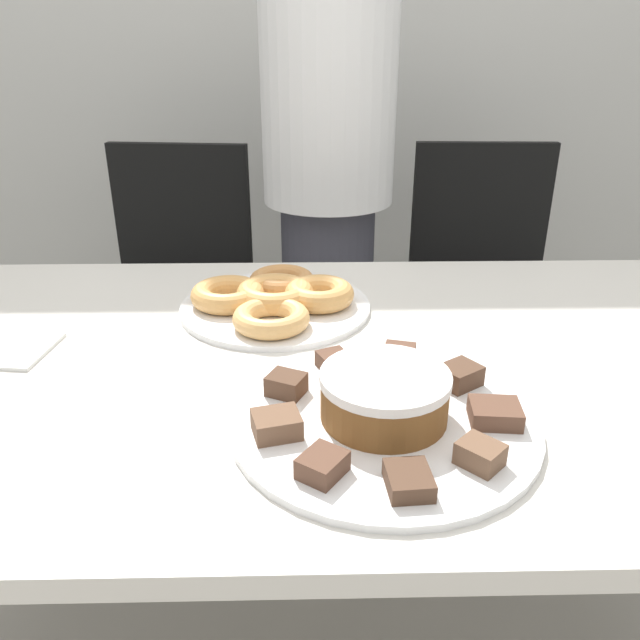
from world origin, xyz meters
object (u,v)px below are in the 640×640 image
object	(u,v)px
frosted_cake	(384,395)
napkin	(1,349)
office_chair_left	(176,321)
office_chair_right	(481,318)
plate_cake	(383,420)
plate_donuts	(275,307)
person_standing	(328,182)

from	to	relation	value
frosted_cake	napkin	size ratio (longest dim) A/B	0.97
office_chair_left	office_chair_right	distance (m)	0.88
plate_cake	napkin	xyz separation A→B (m)	(-0.56, 0.21, -0.00)
office_chair_left	plate_donuts	xyz separation A→B (m)	(0.32, -0.63, 0.31)
office_chair_right	napkin	world-z (taller)	office_chair_right
office_chair_right	napkin	xyz separation A→B (m)	(-0.97, -0.78, 0.31)
plate_cake	frosted_cake	world-z (taller)	frosted_cake
frosted_cake	plate_cake	bearing A→B (deg)	0.00
person_standing	plate_cake	bearing A→B (deg)	-88.03
office_chair_right	plate_donuts	size ratio (longest dim) A/B	2.74
office_chair_left	plate_cake	distance (m)	1.13
plate_cake	napkin	world-z (taller)	plate_cake
person_standing	plate_donuts	distance (m)	0.66
frosted_cake	napkin	xyz separation A→B (m)	(-0.56, 0.21, -0.04)
plate_donuts	frosted_cake	xyz separation A→B (m)	(0.15, -0.36, 0.04)
office_chair_left	napkin	distance (m)	0.84
frosted_cake	person_standing	bearing A→B (deg)	91.97
person_standing	office_chair_left	size ratio (longest dim) A/B	1.73
person_standing	napkin	size ratio (longest dim) A/B	9.64
office_chair_left	napkin	xyz separation A→B (m)	(-0.09, -0.78, 0.31)
office_chair_left	plate_donuts	bearing A→B (deg)	-56.17
plate_donuts	napkin	world-z (taller)	plate_donuts
plate_cake	napkin	size ratio (longest dim) A/B	2.33
office_chair_left	plate_donuts	size ratio (longest dim) A/B	2.74
frosted_cake	napkin	distance (m)	0.60
office_chair_right	person_standing	bearing A→B (deg)	179.82
office_chair_right	frosted_cake	size ratio (longest dim) A/B	5.73
office_chair_left	frosted_cake	world-z (taller)	office_chair_left
napkin	plate_donuts	bearing A→B (deg)	19.94
plate_donuts	frosted_cake	distance (m)	0.39
plate_cake	napkin	bearing A→B (deg)	159.58
person_standing	office_chair_right	xyz separation A→B (m)	(0.44, -0.02, -0.39)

